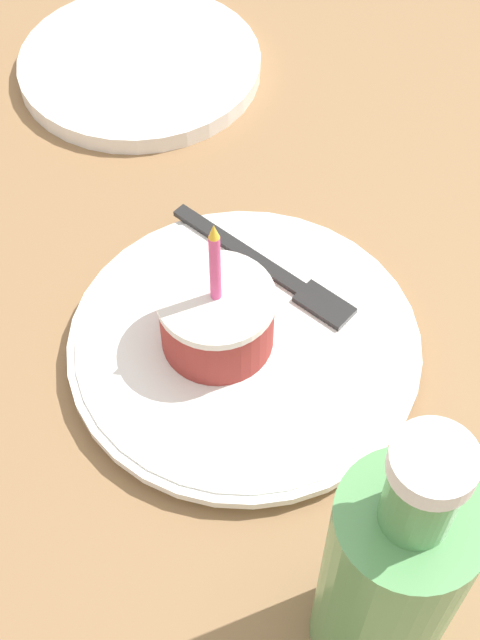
% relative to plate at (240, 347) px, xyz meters
% --- Properties ---
extents(ground_plane, '(2.40, 2.40, 0.04)m').
position_rel_plate_xyz_m(ground_plane, '(-0.00, 0.02, -0.03)').
color(ground_plane, olive).
rests_on(ground_plane, ground).
extents(plate, '(0.27, 0.27, 0.02)m').
position_rel_plate_xyz_m(plate, '(0.00, 0.00, 0.00)').
color(plate, white).
rests_on(plate, ground_plane).
extents(cake_slice, '(0.09, 0.09, 0.13)m').
position_rel_plate_xyz_m(cake_slice, '(0.01, -0.01, 0.04)').
color(cake_slice, '#99332D').
rests_on(cake_slice, plate).
extents(fork, '(0.09, 0.17, 0.00)m').
position_rel_plate_xyz_m(fork, '(-0.05, -0.05, 0.01)').
color(fork, '#262626').
rests_on(fork, plate).
extents(bottle, '(0.08, 0.08, 0.23)m').
position_rel_plate_xyz_m(bottle, '(0.01, 0.22, 0.08)').
color(bottle, '#599959').
rests_on(bottle, ground_plane).
extents(side_plate, '(0.24, 0.24, 0.02)m').
position_rel_plate_xyz_m(side_plate, '(-0.05, -0.35, -0.00)').
color(side_plate, white).
rests_on(side_plate, ground_plane).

